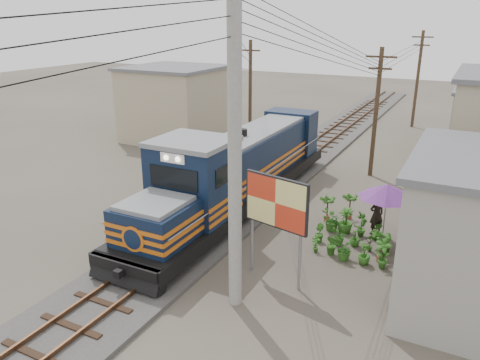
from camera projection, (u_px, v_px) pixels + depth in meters
The scene contains 14 objects.
ground at pixel (155, 269), 16.59m from camera, with size 120.00×120.00×0.00m, color #473F35.
ballast at pixel (268, 183), 24.96m from camera, with size 3.60×70.00×0.16m, color #595651.
track at pixel (269, 180), 24.91m from camera, with size 1.15×70.00×0.12m.
locomotive at pixel (237, 172), 21.39m from camera, with size 2.95×16.07×3.98m.
utility_pole_main at pixel (235, 148), 13.01m from camera, with size 0.40×0.40×10.00m.
wooden_pole_mid at pixel (376, 111), 25.20m from camera, with size 1.60×0.24×7.00m.
wooden_pole_far at pixel (418, 78), 36.75m from camera, with size 1.60×0.24×7.50m.
wooden_pole_left at pixel (250, 89), 32.65m from camera, with size 1.60×0.24×7.00m.
power_lines at pixel (256, 38), 21.29m from camera, with size 9.65×19.00×3.30m.
shophouse_left at pixel (175, 103), 33.47m from camera, with size 6.30×6.30×5.20m.
billboard at pixel (276, 205), 15.04m from camera, with size 2.36×0.65×3.70m.
market_umbrella at pixel (387, 191), 17.90m from camera, with size 2.44×2.44×2.44m.
vendor at pixel (377, 215), 18.99m from camera, with size 0.63×0.42×1.74m, color black.
plant_nursery at pixel (348, 234), 18.20m from camera, with size 3.28×3.18×1.13m.
Camera 1 is at (9.36, -11.63, 8.47)m, focal length 35.00 mm.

